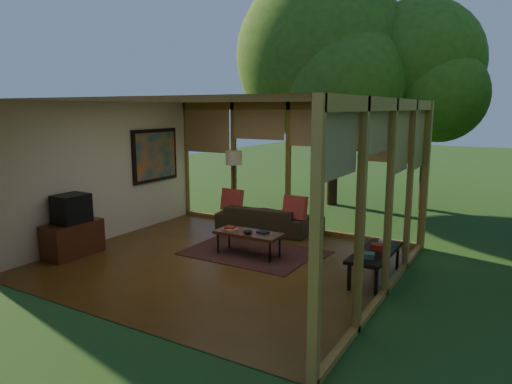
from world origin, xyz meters
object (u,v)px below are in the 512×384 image
Objects in this scene: media_cabinet at (73,239)px; coffee_table at (248,234)px; sofa at (263,219)px; television at (71,209)px; side_console at (371,253)px; floor_lamp at (234,162)px.

media_cabinet is 0.83× the size of coffee_table.
media_cabinet is (-2.15, -3.04, 0.02)m from sofa.
media_cabinet is at bearing -149.77° from coffee_table.
side_console is at bearing 17.66° from television.
television is 3.55m from floor_lamp.
floor_lamp is at bearing 69.20° from television.
television is 0.33× the size of floor_lamp.
media_cabinet is 3.10m from coffee_table.
media_cabinet is at bearing 47.69° from sofa.
television is 5.11m from side_console.
coffee_table is at bearing 30.23° from media_cabinet.
television is at bearing -149.58° from coffee_table.
television is 0.46× the size of coffee_table.
floor_lamp is 1.38× the size of coffee_table.
floor_lamp reaches higher than media_cabinet.
sofa is at bearing 54.67° from media_cabinet.
sofa is 3.75m from television.
media_cabinet is 3.68m from floor_lamp.
television is at bearing 47.94° from sofa.
television is (-2.13, -3.04, 0.57)m from sofa.
coffee_table is (0.53, -1.47, 0.11)m from sofa.
sofa is 1.57m from coffee_table.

